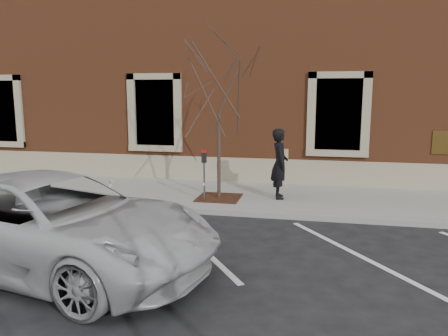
% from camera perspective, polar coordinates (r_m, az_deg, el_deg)
% --- Properties ---
extents(ground, '(120.00, 120.00, 0.00)m').
position_cam_1_polar(ground, '(11.19, -0.64, -6.07)').
color(ground, '#28282B').
rests_on(ground, ground).
extents(sidewalk_near, '(40.00, 3.50, 0.15)m').
position_cam_1_polar(sidewalk_near, '(12.83, 1.07, -3.66)').
color(sidewalk_near, '#97968E').
rests_on(sidewalk_near, ground).
extents(curb_near, '(40.00, 0.12, 0.15)m').
position_cam_1_polar(curb_near, '(11.13, -0.70, -5.77)').
color(curb_near, '#9E9E99').
rests_on(curb_near, ground).
extents(parking_stripes, '(28.00, 4.40, 0.01)m').
position_cam_1_polar(parking_stripes, '(9.16, -3.71, -9.71)').
color(parking_stripes, silver).
rests_on(parking_stripes, ground).
extents(building_civic, '(40.00, 8.62, 8.00)m').
position_cam_1_polar(building_civic, '(18.43, 4.75, 12.66)').
color(building_civic, brown).
rests_on(building_civic, ground).
extents(man, '(0.60, 0.79, 1.95)m').
position_cam_1_polar(man, '(12.18, 7.27, 0.56)').
color(man, black).
rests_on(man, sidewalk_near).
extents(parking_meter, '(0.13, 0.10, 1.40)m').
position_cam_1_polar(parking_meter, '(11.76, -2.61, 0.28)').
color(parking_meter, '#595B60').
rests_on(parking_meter, sidewalk_near).
extents(tree_grate, '(1.17, 1.17, 0.03)m').
position_cam_1_polar(tree_grate, '(12.24, -0.66, -3.89)').
color(tree_grate, '#452716').
rests_on(tree_grate, sidewalk_near).
extents(sapling, '(2.55, 2.55, 4.24)m').
position_cam_1_polar(sapling, '(11.89, -0.69, 10.07)').
color(sapling, '#3D2E25').
rests_on(sapling, sidewalk_near).
extents(white_truck, '(6.39, 3.86, 1.66)m').
position_cam_1_polar(white_truck, '(8.20, -21.56, -6.67)').
color(white_truck, '#BBBDC0').
rests_on(white_truck, ground).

